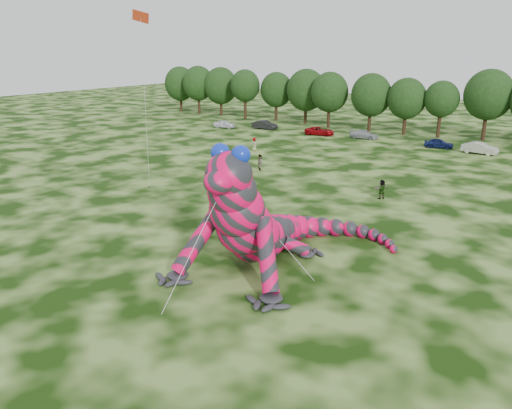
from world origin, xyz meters
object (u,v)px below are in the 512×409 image
object	(u,v)px
tree_0	(180,89)
tree_5	(306,97)
tree_3	(245,94)
tree_4	(276,97)
tree_7	(371,103)
car_0	(224,124)
tree_1	(199,90)
car_1	(265,125)
flying_kite	(141,31)
spectator_0	(260,161)
spectator_4	(254,144)
tree_10	(487,105)
car_3	(364,134)
car_5	(480,148)
tree_8	(406,106)
tree_9	(441,109)
car_2	(320,131)
car_4	(439,143)
tree_2	(221,91)
spectator_5	(382,189)
spectator_1	(261,163)
inflatable_gecko	(262,197)
tree_6	(329,100)

from	to	relation	value
tree_0	tree_5	xyz separation A→B (m)	(31.43, -0.80, 0.14)
tree_3	tree_4	size ratio (longest dim) A/B	1.04
tree_0	tree_7	bearing A→B (deg)	-3.13
car_0	tree_5	bearing A→B (deg)	-47.11
tree_1	car_1	bearing A→B (deg)	-22.20
tree_3	flying_kite	bearing A→B (deg)	-63.48
spectator_0	spectator_4	bearing A→B (deg)	47.05
tree_10	car_3	size ratio (longest dim) A/B	2.39
car_5	spectator_0	bearing A→B (deg)	145.24
tree_8	tree_4	bearing A→B (deg)	176.11
tree_10	flying_kite	bearing A→B (deg)	-110.63
car_1	car_3	world-z (taller)	car_1
tree_0	tree_7	size ratio (longest dim) A/B	1.00
flying_kite	tree_9	size ratio (longest dim) A/B	1.94
tree_1	tree_7	world-z (taller)	tree_1
car_2	car_4	world-z (taller)	car_4
tree_2	car_5	size ratio (longest dim) A/B	2.11
car_2	car_0	bearing A→B (deg)	90.36
tree_1	car_2	size ratio (longest dim) A/B	2.07
tree_4	spectator_5	xyz separation A→B (m)	(35.54, -37.87, -3.62)
tree_1	spectator_1	world-z (taller)	tree_1
tree_0	car_2	xyz separation A→B (m)	(39.44, -10.40, -4.10)
flying_kite	spectator_5	world-z (taller)	flying_kite
inflatable_gecko	tree_9	bearing A→B (deg)	86.14
tree_2	tree_8	bearing A→B (deg)	-2.62
tree_4	tree_9	size ratio (longest dim) A/B	1.04
tree_6	spectator_4	size ratio (longest dim) A/B	5.16
tree_1	spectator_0	size ratio (longest dim) A/B	5.99
car_0	tree_10	bearing A→B (deg)	-82.79
tree_2	car_5	world-z (taller)	tree_2
flying_kite	tree_2	distance (m)	60.20
tree_4	car_0	xyz separation A→B (m)	(-2.73, -12.55, -3.87)
spectator_5	tree_9	bearing A→B (deg)	-140.91
spectator_1	inflatable_gecko	bearing A→B (deg)	157.71
tree_10	spectator_1	size ratio (longest dim) A/B	6.00
tree_9	car_1	distance (m)	28.36
tree_2	car_4	xyz separation A→B (m)	(46.54, -10.00, -4.16)
tree_4	spectator_5	bearing A→B (deg)	-46.82
tree_1	tree_9	size ratio (longest dim) A/B	1.13
car_1	spectator_4	xyz separation A→B (m)	(9.23, -16.42, 0.18)
flying_kite	tree_3	size ratio (longest dim) A/B	1.78
tree_10	car_4	world-z (taller)	tree_10
tree_1	spectator_1	xyz separation A→B (m)	(38.63, -34.22, -4.03)
tree_10	spectator_0	size ratio (longest dim) A/B	6.41
tree_2	spectator_0	size ratio (longest dim) A/B	5.89
inflatable_gecko	tree_6	bearing A→B (deg)	105.00
tree_5	car_0	distance (m)	15.94
flying_kite	car_1	size ratio (longest dim) A/B	3.77
tree_1	tree_6	xyz separation A→B (m)	(30.80, -1.37, -0.16)
tree_4	tree_6	world-z (taller)	tree_6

